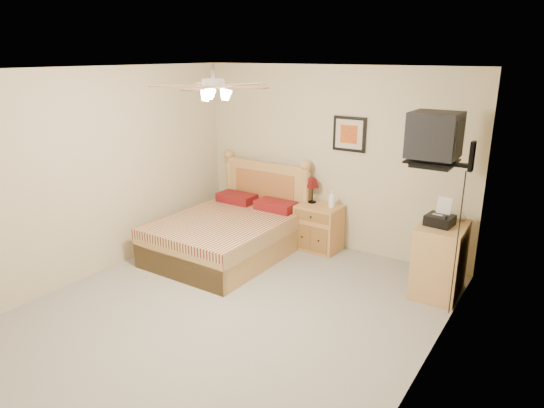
# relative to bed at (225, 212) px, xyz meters

# --- Properties ---
(floor) EXTENTS (4.50, 4.50, 0.00)m
(floor) POSITION_rel_bed_xyz_m (0.97, -1.12, -0.62)
(floor) COLOR gray
(floor) RESTS_ON ground
(ceiling) EXTENTS (4.00, 4.50, 0.04)m
(ceiling) POSITION_rel_bed_xyz_m (0.97, -1.12, 1.88)
(ceiling) COLOR white
(ceiling) RESTS_ON ground
(wall_back) EXTENTS (4.00, 0.04, 2.50)m
(wall_back) POSITION_rel_bed_xyz_m (0.97, 1.13, 0.63)
(wall_back) COLOR beige
(wall_back) RESTS_ON ground
(wall_front) EXTENTS (4.00, 0.04, 2.50)m
(wall_front) POSITION_rel_bed_xyz_m (0.97, -3.37, 0.63)
(wall_front) COLOR beige
(wall_front) RESTS_ON ground
(wall_left) EXTENTS (0.04, 4.50, 2.50)m
(wall_left) POSITION_rel_bed_xyz_m (-1.03, -1.12, 0.63)
(wall_left) COLOR beige
(wall_left) RESTS_ON ground
(wall_right) EXTENTS (0.04, 4.50, 2.50)m
(wall_right) POSITION_rel_bed_xyz_m (2.97, -1.12, 0.63)
(wall_right) COLOR beige
(wall_right) RESTS_ON ground
(bed) EXTENTS (1.48, 1.93, 1.24)m
(bed) POSITION_rel_bed_xyz_m (0.00, 0.00, 0.00)
(bed) COLOR tan
(bed) RESTS_ON ground
(nightstand) EXTENTS (0.60, 0.45, 0.64)m
(nightstand) POSITION_rel_bed_xyz_m (0.95, 0.88, -0.30)
(nightstand) COLOR #AE7842
(nightstand) RESTS_ON ground
(table_lamp) EXTENTS (0.23, 0.23, 0.35)m
(table_lamp) POSITION_rel_bed_xyz_m (0.79, 0.96, 0.19)
(table_lamp) COLOR #580E0F
(table_lamp) RESTS_ON nightstand
(lotion_bottle) EXTENTS (0.12, 0.12, 0.24)m
(lotion_bottle) POSITION_rel_bed_xyz_m (1.12, 0.91, 0.13)
(lotion_bottle) COLOR white
(lotion_bottle) RESTS_ON nightstand
(framed_picture) EXTENTS (0.46, 0.04, 0.46)m
(framed_picture) POSITION_rel_bed_xyz_m (1.24, 1.11, 1.00)
(framed_picture) COLOR black
(framed_picture) RESTS_ON wall_back
(dresser) EXTENTS (0.51, 0.72, 0.83)m
(dresser) POSITION_rel_bed_xyz_m (2.70, 0.47, -0.21)
(dresser) COLOR #B68248
(dresser) RESTS_ON ground
(fax_machine) EXTENTS (0.31, 0.33, 0.30)m
(fax_machine) POSITION_rel_bed_xyz_m (2.67, 0.43, 0.36)
(fax_machine) COLOR black
(fax_machine) RESTS_ON dresser
(magazine_lower) EXTENTS (0.22, 0.27, 0.02)m
(magazine_lower) POSITION_rel_bed_xyz_m (2.64, 0.73, 0.22)
(magazine_lower) COLOR #C1B699
(magazine_lower) RESTS_ON dresser
(magazine_upper) EXTENTS (0.28, 0.32, 0.02)m
(magazine_upper) POSITION_rel_bed_xyz_m (2.67, 0.74, 0.24)
(magazine_upper) COLOR tan
(magazine_upper) RESTS_ON magazine_lower
(wall_tv) EXTENTS (0.56, 0.46, 0.58)m
(wall_tv) POSITION_rel_bed_xyz_m (2.72, 0.22, 1.19)
(wall_tv) COLOR black
(wall_tv) RESTS_ON wall_right
(ceiling_fan) EXTENTS (1.14, 1.14, 0.28)m
(ceiling_fan) POSITION_rel_bed_xyz_m (0.97, -1.32, 1.74)
(ceiling_fan) COLOR white
(ceiling_fan) RESTS_ON ceiling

